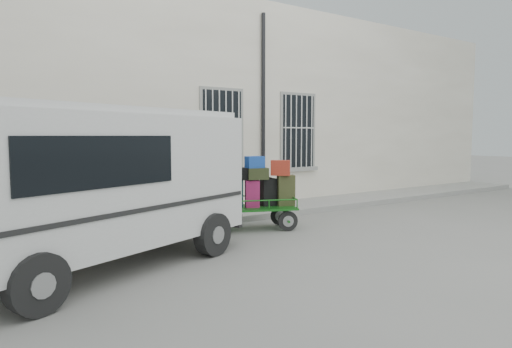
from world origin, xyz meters
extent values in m
plane|color=slate|center=(0.00, 0.00, 0.00)|extent=(80.00, 80.00, 0.00)
cube|color=beige|center=(0.00, 5.50, 3.00)|extent=(24.00, 5.00, 6.00)
cylinder|color=black|center=(0.95, 2.92, 2.80)|extent=(0.11, 0.11, 5.60)
cube|color=black|center=(-0.40, 2.98, 2.25)|extent=(1.20, 0.08, 2.20)
cube|color=gray|center=(-0.40, 2.96, 1.09)|extent=(1.45, 0.22, 0.12)
cube|color=black|center=(2.30, 2.98, 2.25)|extent=(1.20, 0.08, 2.20)
cube|color=gray|center=(2.30, 2.96, 1.09)|extent=(1.45, 0.22, 0.12)
cube|color=gray|center=(0.00, 2.20, 0.07)|extent=(24.00, 1.70, 0.15)
cylinder|color=black|center=(-1.90, 0.53, 0.22)|extent=(0.44, 0.22, 0.45)
cylinder|color=gray|center=(-1.90, 0.53, 0.22)|extent=(0.26, 0.17, 0.25)
cylinder|color=black|center=(-1.64, 1.16, 0.22)|extent=(0.44, 0.22, 0.45)
cylinder|color=gray|center=(-1.64, 1.16, 0.22)|extent=(0.26, 0.17, 0.25)
cylinder|color=black|center=(-0.48, -0.05, 0.22)|extent=(0.44, 0.22, 0.45)
cylinder|color=gray|center=(-0.48, -0.05, 0.22)|extent=(0.26, 0.17, 0.25)
cylinder|color=black|center=(-0.22, 0.58, 0.22)|extent=(0.44, 0.22, 0.45)
cylinder|color=gray|center=(-0.22, 0.58, 0.22)|extent=(0.26, 0.17, 0.25)
cube|color=#155F17|center=(-1.06, 0.56, 0.49)|extent=(2.17, 1.58, 0.04)
cylinder|color=#155F17|center=(-2.19, 1.02, 0.63)|extent=(0.26, 0.13, 0.50)
cube|color=black|center=(-1.73, 0.92, 0.81)|extent=(0.45, 0.26, 0.58)
cube|color=black|center=(-1.73, 0.92, 1.11)|extent=(0.20, 0.17, 0.03)
cube|color=#0C292E|center=(-1.39, 0.75, 0.82)|extent=(0.41, 0.34, 0.61)
cube|color=black|center=(-1.39, 0.75, 1.15)|extent=(0.18, 0.16, 0.03)
cube|color=maroon|center=(-1.08, 0.49, 0.82)|extent=(0.37, 0.31, 0.61)
cube|color=black|center=(-1.08, 0.49, 1.14)|extent=(0.15, 0.14, 0.03)
cube|color=black|center=(-0.63, 0.49, 0.83)|extent=(0.37, 0.28, 0.63)
cube|color=black|center=(-0.63, 0.49, 1.16)|extent=(0.17, 0.16, 0.03)
cube|color=#2D2E17|center=(-0.29, 0.28, 0.87)|extent=(0.45, 0.39, 0.70)
cube|color=black|center=(-0.29, 0.28, 1.23)|extent=(0.19, 0.17, 0.03)
cube|color=#4F0F11|center=(-1.68, 0.86, 1.23)|extent=(0.49, 0.37, 0.27)
cube|color=black|center=(-1.29, 0.71, 1.27)|extent=(0.59, 0.52, 0.27)
cube|color=#292C16|center=(-0.96, 0.45, 1.27)|extent=(0.53, 0.43, 0.26)
cube|color=maroon|center=(-0.43, 0.30, 1.39)|extent=(0.47, 0.46, 0.34)
cube|color=black|center=(-1.54, 0.71, 1.49)|extent=(0.41, 0.39, 0.24)
cube|color=#153796|center=(-0.99, 0.52, 1.53)|extent=(0.43, 0.29, 0.26)
cube|color=silver|center=(-4.77, -0.56, 1.44)|extent=(5.38, 3.81, 2.02)
cube|color=silver|center=(-4.77, -0.56, 2.49)|extent=(5.11, 3.57, 0.11)
cube|color=black|center=(-5.00, -1.80, 1.78)|extent=(2.31, 0.96, 0.70)
cube|color=black|center=(-2.46, 0.36, 1.78)|extent=(0.62, 1.48, 0.62)
cube|color=black|center=(-2.47, 0.36, 0.48)|extent=(0.87, 1.97, 0.25)
cube|color=white|center=(-2.43, 0.37, 0.74)|extent=(0.21, 0.45, 0.13)
cylinder|color=black|center=(-5.90, -2.12, 0.38)|extent=(0.80, 0.51, 0.76)
cylinder|color=black|center=(-2.87, -0.91, 0.38)|extent=(0.80, 0.51, 0.76)
cylinder|color=black|center=(-3.64, 1.01, 0.38)|extent=(0.80, 0.51, 0.76)
camera|label=1|loc=(-6.74, -7.90, 2.13)|focal=32.00mm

